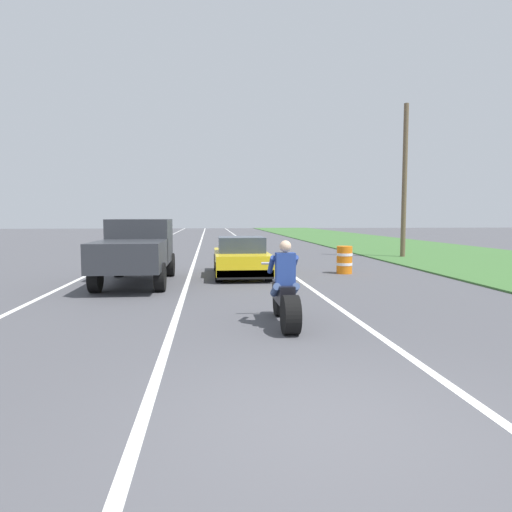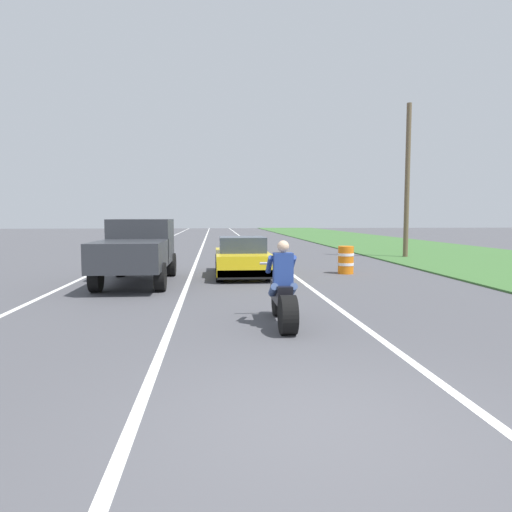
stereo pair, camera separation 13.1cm
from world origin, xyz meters
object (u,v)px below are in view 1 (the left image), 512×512
at_px(pickup_truck_left_lane_dark_grey, 136,248).
at_px(construction_barrel_nearest, 344,260).
at_px(motorcycle_with_rider, 285,295).
at_px(sports_car_yellow, 241,258).

relative_size(pickup_truck_left_lane_dark_grey, construction_barrel_nearest, 4.80).
bearing_deg(construction_barrel_nearest, motorcycle_with_rider, -113.91).
bearing_deg(construction_barrel_nearest, pickup_truck_left_lane_dark_grey, -165.60).
relative_size(sports_car_yellow, pickup_truck_left_lane_dark_grey, 0.90).
height_order(motorcycle_with_rider, construction_barrel_nearest, motorcycle_with_rider).
relative_size(motorcycle_with_rider, sports_car_yellow, 0.51).
xyz_separation_m(sports_car_yellow, pickup_truck_left_lane_dark_grey, (-3.33, -1.60, 0.48)).
relative_size(motorcycle_with_rider, construction_barrel_nearest, 2.21).
bearing_deg(sports_car_yellow, construction_barrel_nearest, 3.39).
xyz_separation_m(motorcycle_with_rider, sports_car_yellow, (-0.31, 7.61, 0.04)).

